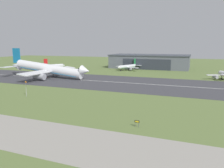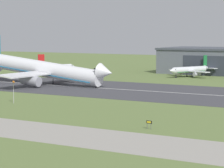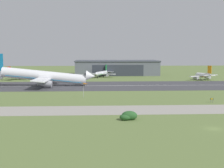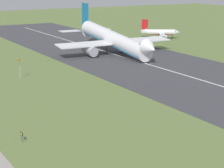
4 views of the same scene
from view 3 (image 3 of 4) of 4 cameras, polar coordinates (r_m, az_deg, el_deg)
ground_plane at (r=131.99m, az=10.14°, el=-2.66°), size 604.14×604.14×0.00m
runway_strip at (r=181.50m, az=6.51°, el=-0.26°), size 364.14×48.99×0.06m
runway_centreline at (r=181.49m, az=6.51°, el=-0.25°), size 327.72×0.70×0.01m
taxiway_road at (r=109.00m, az=13.00°, el=-4.53°), size 273.10×16.57×0.05m
hangar_building at (r=263.93m, az=0.84°, el=3.03°), size 69.29×33.16×12.12m
airplane_landing at (r=181.81m, az=-12.40°, el=1.38°), size 60.24×48.03×18.42m
airplane_parked_centre at (r=223.72m, az=16.31°, el=1.53°), size 20.94×17.70×10.17m
airplane_parked_east at (r=237.91m, az=-1.92°, el=1.98°), size 21.92×24.42×9.25m
airplane_parked_far_east at (r=227.25m, az=-16.91°, el=1.55°), size 19.24×19.88×9.42m
shrub_clump at (r=90.17m, az=3.19°, el=-5.86°), size 5.19×4.28×2.62m
windsock_pole at (r=132.43m, az=-4.83°, el=-0.10°), size 2.36×2.09×6.28m
runway_sign at (r=125.69m, az=17.78°, el=-2.69°), size 1.25×0.13×1.76m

